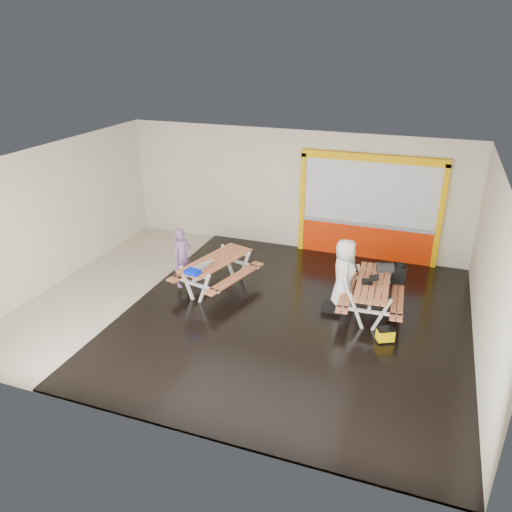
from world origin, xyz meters
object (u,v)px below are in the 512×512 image
at_px(blue_pouch, 193,272).
at_px(picnic_table_left, 216,267).
at_px(person_left, 183,258).
at_px(laptop_right, 370,280).
at_px(dark_case, 332,307).
at_px(laptop_left, 204,265).
at_px(person_right, 344,275).
at_px(picnic_table_right, 372,289).
at_px(backpack, 399,274).
at_px(fluke_bag, 385,335).
at_px(toolbox, 385,267).

bearing_deg(blue_pouch, picnic_table_left, 79.32).
height_order(picnic_table_left, person_left, person_left).
xyz_separation_m(laptop_right, dark_case, (-0.76, -0.19, -0.73)).
height_order(picnic_table_left, laptop_left, laptop_left).
height_order(person_right, laptop_right, person_right).
xyz_separation_m(picnic_table_right, laptop_right, (-0.08, -0.06, 0.24)).
distance_m(picnic_table_right, backpack, 0.90).
relative_size(person_right, dark_case, 4.01).
bearing_deg(laptop_left, backpack, 17.47).
bearing_deg(picnic_table_left, person_left, -161.89).
bearing_deg(person_left, fluke_bag, -75.14).
relative_size(laptop_left, fluke_bag, 1.15).
bearing_deg(backpack, picnic_table_left, -168.36).
bearing_deg(person_right, dark_case, 132.43).
height_order(picnic_table_left, person_right, person_right).
height_order(person_left, blue_pouch, person_left).
xyz_separation_m(laptop_left, fluke_bag, (4.34, -0.51, -0.69)).
xyz_separation_m(picnic_table_right, blue_pouch, (-3.96, -1.06, 0.26)).
relative_size(picnic_table_right, blue_pouch, 6.30).
relative_size(laptop_left, backpack, 0.92).
relative_size(person_left, blue_pouch, 4.43).
bearing_deg(picnic_table_left, person_right, 2.80).
distance_m(picnic_table_left, picnic_table_right, 3.79).
bearing_deg(backpack, toolbox, -162.48).
xyz_separation_m(person_left, dark_case, (3.73, 0.13, -0.74)).
height_order(person_left, backpack, person_left).
bearing_deg(toolbox, laptop_right, -109.55).
height_order(laptop_left, dark_case, laptop_left).
bearing_deg(toolbox, picnic_table_left, -168.85).
height_order(laptop_right, toolbox, toolbox).
xyz_separation_m(person_left, laptop_right, (4.49, 0.33, -0.00)).
relative_size(dark_case, fluke_bag, 1.01).
distance_m(person_left, dark_case, 3.80).
bearing_deg(laptop_left, dark_case, 6.98).
distance_m(picnic_table_right, fluke_bag, 1.30).
height_order(picnic_table_right, blue_pouch, blue_pouch).
distance_m(person_left, laptop_right, 4.50).
relative_size(picnic_table_right, person_right, 1.22).
bearing_deg(laptop_right, person_left, -175.84).
xyz_separation_m(picnic_table_left, fluke_bag, (4.24, -1.01, -0.44)).
xyz_separation_m(person_right, laptop_right, (0.58, -0.08, 0.01)).
xyz_separation_m(person_left, person_right, (3.91, 0.41, -0.01)).
bearing_deg(picnic_table_right, laptop_left, -170.81).
relative_size(laptop_right, dark_case, 0.95).
distance_m(person_left, person_right, 3.93).
xyz_separation_m(picnic_table_right, person_left, (-4.57, -0.39, 0.24)).
xyz_separation_m(dark_case, fluke_bag, (1.30, -0.88, 0.07)).
height_order(picnic_table_left, picnic_table_right, picnic_table_left).
distance_m(person_right, laptop_left, 3.29).
bearing_deg(toolbox, laptop_left, -162.54).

